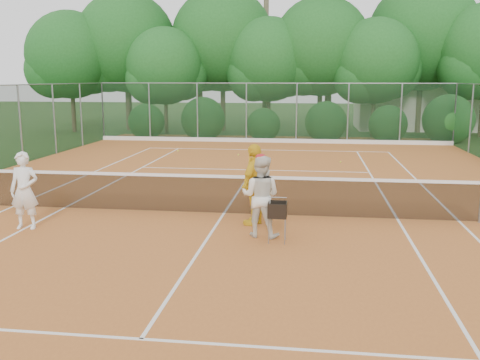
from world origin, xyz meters
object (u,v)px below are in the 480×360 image
player_white (24,191)px  player_center_grp (261,196)px  ball_hopper (277,211)px  player_yellow (255,185)px

player_white → player_center_grp: (5.13, 0.12, 0.01)m
ball_hopper → player_white: bearing=166.9°
player_yellow → ball_hopper: (0.58, -1.25, -0.27)m
player_center_grp → ball_hopper: 0.57m
player_white → player_center_grp: 5.13m
player_yellow → player_center_grp: bearing=36.2°
player_yellow → ball_hopper: 1.41m
player_center_grp → player_yellow: (-0.21, 0.89, 0.06)m
player_center_grp → player_yellow: bearing=103.1°
player_white → ball_hopper: (5.50, -0.25, -0.20)m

